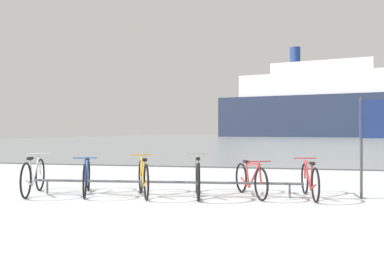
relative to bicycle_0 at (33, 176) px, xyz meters
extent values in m
cube|color=gray|center=(3.16, 61.95, -0.42)|extent=(80.00, 110.00, 0.08)
cube|color=#47474C|center=(3.16, 6.95, -0.40)|extent=(80.00, 0.50, 0.05)
cylinder|color=#4C5156|center=(2.70, 0.41, -0.10)|extent=(5.51, 0.63, 0.05)
cylinder|color=#4C5156|center=(0.22, 0.15, -0.24)|extent=(0.04, 0.04, 0.28)
cylinder|color=#4C5156|center=(5.18, 0.67, -0.24)|extent=(0.04, 0.04, 0.28)
torus|color=black|center=(-0.17, 0.50, -0.02)|extent=(0.26, 0.69, 0.71)
torus|color=black|center=(0.17, -0.51, -0.02)|extent=(0.26, 0.69, 0.71)
cylinder|color=silver|center=(-0.06, 0.17, 0.11)|extent=(0.21, 0.54, 0.60)
cylinder|color=silver|center=(0.05, -0.15, 0.08)|extent=(0.10, 0.19, 0.54)
cylinder|color=silver|center=(-0.03, 0.10, 0.37)|extent=(0.25, 0.67, 0.09)
cylinder|color=silver|center=(0.10, -0.29, -0.10)|extent=(0.18, 0.45, 0.19)
cylinder|color=silver|center=(-0.15, 0.46, 0.19)|extent=(0.07, 0.12, 0.43)
cube|color=black|center=(0.08, -0.23, 0.38)|extent=(0.14, 0.22, 0.05)
cylinder|color=silver|center=(-0.14, 0.42, 0.44)|extent=(0.44, 0.17, 0.02)
torus|color=black|center=(1.30, -0.30, -0.04)|extent=(0.30, 0.64, 0.68)
torus|color=black|center=(0.89, 0.70, -0.04)|extent=(0.30, 0.64, 0.68)
cylinder|color=#3359B2|center=(1.17, 0.02, 0.08)|extent=(0.25, 0.53, 0.58)
cylinder|color=#3359B2|center=(1.03, 0.35, 0.06)|extent=(0.11, 0.19, 0.52)
cylinder|color=#3359B2|center=(1.14, 0.10, 0.34)|extent=(0.31, 0.66, 0.08)
cylinder|color=#3359B2|center=(0.97, 0.48, -0.12)|extent=(0.21, 0.45, 0.19)
cylinder|color=#3359B2|center=(1.29, -0.26, 0.16)|extent=(0.08, 0.12, 0.41)
cube|color=black|center=(1.00, 0.42, 0.35)|extent=(0.15, 0.22, 0.05)
cylinder|color=#3359B2|center=(1.27, -0.22, 0.41)|extent=(0.43, 0.20, 0.02)
torus|color=black|center=(2.08, 0.74, -0.03)|extent=(0.33, 0.65, 0.70)
torus|color=black|center=(2.52, -0.20, -0.03)|extent=(0.33, 0.65, 0.70)
cylinder|color=gold|center=(2.22, 0.43, 0.10)|extent=(0.26, 0.51, 0.59)
cylinder|color=gold|center=(2.37, 0.13, 0.07)|extent=(0.11, 0.19, 0.53)
cylinder|color=gold|center=(2.26, 0.36, 0.36)|extent=(0.32, 0.63, 0.09)
cylinder|color=gold|center=(2.43, 0.00, -0.11)|extent=(0.22, 0.43, 0.19)
cylinder|color=gold|center=(2.10, 0.70, 0.18)|extent=(0.08, 0.12, 0.42)
cube|color=black|center=(2.40, 0.06, 0.37)|extent=(0.16, 0.22, 0.05)
cylinder|color=gold|center=(2.11, 0.67, 0.43)|extent=(0.43, 0.22, 0.02)
torus|color=black|center=(3.26, 0.99, -0.01)|extent=(0.21, 0.72, 0.73)
torus|color=black|center=(3.50, -0.09, -0.01)|extent=(0.21, 0.72, 0.73)
cylinder|color=gray|center=(3.34, 0.64, 0.12)|extent=(0.16, 0.57, 0.61)
cylinder|color=gray|center=(3.42, 0.29, 0.09)|extent=(0.08, 0.20, 0.55)
cylinder|color=gray|center=(3.36, 0.56, 0.38)|extent=(0.19, 0.71, 0.09)
cylinder|color=gray|center=(3.45, 0.14, -0.10)|extent=(0.14, 0.47, 0.20)
cylinder|color=gray|center=(3.27, 0.94, 0.20)|extent=(0.06, 0.12, 0.43)
cube|color=black|center=(3.44, 0.21, 0.40)|extent=(0.12, 0.21, 0.05)
cylinder|color=gray|center=(3.28, 0.90, 0.46)|extent=(0.45, 0.13, 0.02)
torus|color=black|center=(4.65, 0.20, -0.06)|extent=(0.31, 0.59, 0.63)
torus|color=black|center=(4.18, 1.18, -0.06)|extent=(0.31, 0.59, 0.63)
cylinder|color=#B22D2D|center=(4.50, 0.52, 0.05)|extent=(0.28, 0.52, 0.54)
cylinder|color=#B22D2D|center=(4.35, 0.84, 0.03)|extent=(0.12, 0.19, 0.48)
cylinder|color=#B22D2D|center=(4.46, 0.59, 0.29)|extent=(0.34, 0.65, 0.08)
cylinder|color=#B22D2D|center=(4.28, 0.97, -0.13)|extent=(0.23, 0.44, 0.18)
cylinder|color=#B22D2D|center=(4.63, 0.24, 0.12)|extent=(0.08, 0.12, 0.38)
cube|color=black|center=(4.31, 0.91, 0.30)|extent=(0.16, 0.21, 0.05)
cylinder|color=#B22D2D|center=(4.61, 0.28, 0.36)|extent=(0.43, 0.22, 0.02)
torus|color=black|center=(5.50, 1.24, -0.05)|extent=(0.12, 0.65, 0.65)
torus|color=black|center=(5.63, 0.23, -0.05)|extent=(0.12, 0.65, 0.65)
cylinder|color=#B22D2D|center=(5.54, 0.91, 0.06)|extent=(0.11, 0.53, 0.55)
cylinder|color=#B22D2D|center=(5.58, 0.58, 0.04)|extent=(0.06, 0.19, 0.49)
cylinder|color=#B22D2D|center=(5.55, 0.84, 0.30)|extent=(0.12, 0.66, 0.08)
cylinder|color=#B22D2D|center=(5.60, 0.44, -0.13)|extent=(0.09, 0.44, 0.18)
cylinder|color=#B22D2D|center=(5.50, 1.20, 0.14)|extent=(0.05, 0.12, 0.39)
cube|color=black|center=(5.59, 0.51, 0.32)|extent=(0.11, 0.21, 0.05)
cylinder|color=#B22D2D|center=(5.51, 1.16, 0.38)|extent=(0.46, 0.08, 0.02)
cylinder|color=#33383D|center=(6.53, 0.85, 0.61)|extent=(0.05, 0.05, 1.97)
cube|color=navy|center=(6.77, 0.91, 1.17)|extent=(0.54, 0.17, 0.75)
cube|color=#232D47|center=(14.62, 81.65, 3.84)|extent=(45.74, 21.23, 8.45)
cube|color=white|center=(13.54, 81.89, 10.39)|extent=(34.56, 17.10, 4.64)
cube|color=white|center=(13.54, 81.89, 13.89)|extent=(21.23, 12.51, 2.36)
cylinder|color=navy|center=(8.15, 83.07, 16.98)|extent=(2.18, 2.18, 3.80)
camera|label=1|loc=(5.00, -7.57, 0.95)|focal=38.23mm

